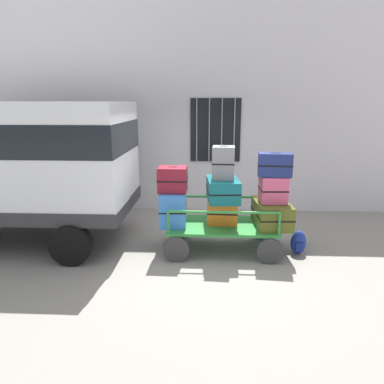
{
  "coord_description": "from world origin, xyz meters",
  "views": [
    {
      "loc": [
        0.07,
        -6.39,
        2.68
      ],
      "look_at": [
        -0.23,
        -0.09,
        1.1
      ],
      "focal_mm": 33.93,
      "sensor_mm": 36.0,
      "label": 1
    }
  ],
  "objects_px": {
    "suitcase_center_top": "(275,165)",
    "backpack": "(298,243)",
    "suitcase_midleft_bottom": "(222,212)",
    "suitcase_midleft_top": "(223,163)",
    "suitcase_midleft_middle": "(223,190)",
    "suitcase_center_bottom": "(272,213)",
    "suitcase_left_bottom": "(173,208)",
    "suitcase_left_middle": "(173,179)",
    "luggage_cart": "(222,229)",
    "suitcase_center_middle": "(273,189)",
    "van": "(14,158)"
  },
  "relations": [
    {
      "from": "suitcase_center_top",
      "to": "backpack",
      "type": "relative_size",
      "value": 1.38
    },
    {
      "from": "suitcase_midleft_bottom",
      "to": "backpack",
      "type": "bearing_deg",
      "value": -5.96
    },
    {
      "from": "suitcase_midleft_top",
      "to": "suitcase_center_top",
      "type": "xyz_separation_m",
      "value": [
        0.89,
        -0.02,
        -0.02
      ]
    },
    {
      "from": "suitcase_midleft_middle",
      "to": "suitcase_center_bottom",
      "type": "distance_m",
      "value": 0.99
    },
    {
      "from": "suitcase_left_bottom",
      "to": "suitcase_left_middle",
      "type": "xyz_separation_m",
      "value": [
        -0.0,
        -0.01,
        0.53
      ]
    },
    {
      "from": "suitcase_midleft_middle",
      "to": "luggage_cart",
      "type": "bearing_deg",
      "value": -90.0
    },
    {
      "from": "suitcase_midleft_bottom",
      "to": "suitcase_center_top",
      "type": "relative_size",
      "value": 0.93
    },
    {
      "from": "suitcase_midleft_top",
      "to": "suitcase_center_middle",
      "type": "distance_m",
      "value": 1.01
    },
    {
      "from": "luggage_cart",
      "to": "suitcase_center_top",
      "type": "height_order",
      "value": "suitcase_center_top"
    },
    {
      "from": "suitcase_midleft_top",
      "to": "suitcase_left_middle",
      "type": "bearing_deg",
      "value": -177.34
    },
    {
      "from": "suitcase_left_bottom",
      "to": "suitcase_center_bottom",
      "type": "relative_size",
      "value": 0.72
    },
    {
      "from": "suitcase_left_middle",
      "to": "backpack",
      "type": "bearing_deg",
      "value": -2.53
    },
    {
      "from": "suitcase_midleft_bottom",
      "to": "suitcase_left_middle",
      "type": "bearing_deg",
      "value": -177.27
    },
    {
      "from": "suitcase_center_top",
      "to": "backpack",
      "type": "height_order",
      "value": "suitcase_center_top"
    },
    {
      "from": "van",
      "to": "suitcase_midleft_middle",
      "type": "relative_size",
      "value": 4.98
    },
    {
      "from": "suitcase_left_bottom",
      "to": "suitcase_midleft_top",
      "type": "height_order",
      "value": "suitcase_midleft_top"
    },
    {
      "from": "suitcase_left_bottom",
      "to": "suitcase_center_top",
      "type": "height_order",
      "value": "suitcase_center_top"
    },
    {
      "from": "van",
      "to": "suitcase_center_top",
      "type": "distance_m",
      "value": 4.81
    },
    {
      "from": "luggage_cart",
      "to": "suitcase_left_middle",
      "type": "xyz_separation_m",
      "value": [
        -0.89,
        -0.04,
        0.94
      ]
    },
    {
      "from": "van",
      "to": "suitcase_left_middle",
      "type": "xyz_separation_m",
      "value": [
        3.02,
        -0.33,
        -0.31
      ]
    },
    {
      "from": "luggage_cart",
      "to": "suitcase_midleft_bottom",
      "type": "height_order",
      "value": "suitcase_midleft_bottom"
    },
    {
      "from": "suitcase_center_top",
      "to": "backpack",
      "type": "xyz_separation_m",
      "value": [
        0.47,
        -0.12,
        -1.39
      ]
    },
    {
      "from": "suitcase_center_bottom",
      "to": "suitcase_midleft_top",
      "type": "bearing_deg",
      "value": -178.31
    },
    {
      "from": "suitcase_left_middle",
      "to": "suitcase_center_top",
      "type": "height_order",
      "value": "suitcase_center_top"
    },
    {
      "from": "suitcase_midleft_bottom",
      "to": "suitcase_center_middle",
      "type": "bearing_deg",
      "value": 2.29
    },
    {
      "from": "luggage_cart",
      "to": "suitcase_midleft_top",
      "type": "distance_m",
      "value": 1.24
    },
    {
      "from": "suitcase_midleft_bottom",
      "to": "backpack",
      "type": "distance_m",
      "value": 1.46
    },
    {
      "from": "van",
      "to": "suitcase_midleft_middle",
      "type": "height_order",
      "value": "van"
    },
    {
      "from": "backpack",
      "to": "suitcase_center_top",
      "type": "bearing_deg",
      "value": 165.52
    },
    {
      "from": "suitcase_left_middle",
      "to": "suitcase_midleft_top",
      "type": "xyz_separation_m",
      "value": [
        0.89,
        0.04,
        0.3
      ]
    },
    {
      "from": "suitcase_midleft_bottom",
      "to": "suitcase_midleft_top",
      "type": "distance_m",
      "value": 0.91
    },
    {
      "from": "luggage_cart",
      "to": "suitcase_center_bottom",
      "type": "distance_m",
      "value": 0.95
    },
    {
      "from": "suitcase_midleft_middle",
      "to": "suitcase_midleft_top",
      "type": "xyz_separation_m",
      "value": [
        0.0,
        -0.01,
        0.49
      ]
    },
    {
      "from": "van",
      "to": "suitcase_midleft_top",
      "type": "height_order",
      "value": "van"
    },
    {
      "from": "suitcase_midleft_bottom",
      "to": "van",
      "type": "bearing_deg",
      "value": 175.85
    },
    {
      "from": "suitcase_left_bottom",
      "to": "suitcase_center_middle",
      "type": "xyz_separation_m",
      "value": [
        1.78,
        0.06,
        0.36
      ]
    },
    {
      "from": "suitcase_midleft_bottom",
      "to": "luggage_cart",
      "type": "bearing_deg",
      "value": -90.0
    },
    {
      "from": "suitcase_left_bottom",
      "to": "suitcase_midleft_middle",
      "type": "distance_m",
      "value": 0.96
    },
    {
      "from": "backpack",
      "to": "van",
      "type": "bearing_deg",
      "value": 175.38
    },
    {
      "from": "suitcase_midleft_top",
      "to": "suitcase_center_bottom",
      "type": "xyz_separation_m",
      "value": [
        0.89,
        0.03,
        -0.92
      ]
    },
    {
      "from": "luggage_cart",
      "to": "suitcase_center_bottom",
      "type": "height_order",
      "value": "suitcase_center_bottom"
    },
    {
      "from": "van",
      "to": "suitcase_midleft_bottom",
      "type": "bearing_deg",
      "value": -4.15
    },
    {
      "from": "suitcase_center_middle",
      "to": "suitcase_center_top",
      "type": "xyz_separation_m",
      "value": [
        0.0,
        -0.06,
        0.44
      ]
    },
    {
      "from": "luggage_cart",
      "to": "suitcase_left_middle",
      "type": "height_order",
      "value": "suitcase_left_middle"
    },
    {
      "from": "van",
      "to": "suitcase_center_middle",
      "type": "relative_size",
      "value": 8.82
    },
    {
      "from": "suitcase_center_bottom",
      "to": "suitcase_center_middle",
      "type": "bearing_deg",
      "value": 90.0
    },
    {
      "from": "suitcase_midleft_bottom",
      "to": "backpack",
      "type": "relative_size",
      "value": 1.29
    },
    {
      "from": "suitcase_center_bottom",
      "to": "backpack",
      "type": "relative_size",
      "value": 2.28
    },
    {
      "from": "suitcase_midleft_middle",
      "to": "suitcase_midleft_top",
      "type": "height_order",
      "value": "suitcase_midleft_top"
    },
    {
      "from": "suitcase_midleft_bottom",
      "to": "suitcase_center_bottom",
      "type": "bearing_deg",
      "value": 1.62
    }
  ]
}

